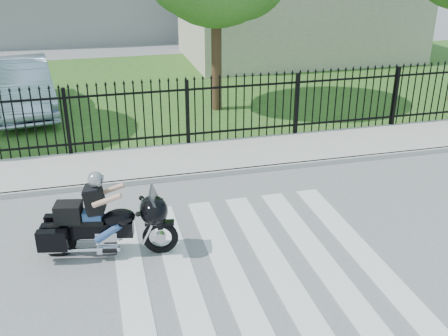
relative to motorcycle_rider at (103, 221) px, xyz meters
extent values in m
plane|color=slate|center=(2.36, -1.30, -0.65)|extent=(120.00, 120.00, 0.00)
cube|color=#ADAAA3|center=(2.36, 3.70, -0.59)|extent=(40.00, 2.00, 0.12)
cube|color=#ADAAA3|center=(2.36, 2.70, -0.59)|extent=(40.00, 0.12, 0.12)
cube|color=#26501B|center=(2.36, 10.70, -0.64)|extent=(40.00, 12.00, 0.02)
cube|color=black|center=(2.36, 4.70, -0.30)|extent=(26.00, 0.04, 0.05)
cube|color=black|center=(2.36, 4.70, 0.90)|extent=(26.00, 0.04, 0.05)
cylinder|color=#382316|center=(3.86, 7.70, 1.43)|extent=(0.32, 0.32, 4.16)
cube|color=beige|center=(9.36, 14.70, 1.10)|extent=(10.00, 6.00, 3.50)
torus|color=black|center=(0.94, -0.19, -0.35)|extent=(0.64, 0.24, 0.63)
torus|color=black|center=(-0.80, 0.16, -0.35)|extent=(0.68, 0.26, 0.66)
cube|color=black|center=(-0.08, 0.02, -0.15)|extent=(1.20, 0.45, 0.27)
ellipsoid|color=black|center=(0.27, -0.06, 0.05)|extent=(0.62, 0.47, 0.30)
cube|color=black|center=(-0.26, 0.05, 0.02)|extent=(0.64, 0.40, 0.09)
cube|color=silver|center=(0.05, -0.01, -0.31)|extent=(0.41, 0.34, 0.27)
ellipsoid|color=black|center=(0.85, -0.17, 0.18)|extent=(0.61, 0.74, 0.49)
cube|color=black|center=(-0.55, 0.11, 0.18)|extent=(0.50, 0.42, 0.33)
cube|color=navy|center=(-0.15, 0.03, 0.13)|extent=(0.36, 0.33, 0.16)
sphere|color=#929598|center=(-0.05, 0.01, 0.78)|extent=(0.26, 0.26, 0.26)
imported|color=#AFBEDC|center=(-2.11, 8.96, 0.18)|extent=(2.43, 5.15, 1.63)
camera|label=1|loc=(0.07, -8.07, 4.42)|focal=42.00mm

